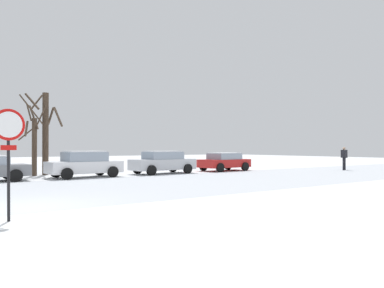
{
  "coord_description": "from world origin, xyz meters",
  "views": [
    {
      "loc": [
        -2.14,
        -11.52,
        1.75
      ],
      "look_at": [
        10.08,
        5.91,
        1.95
      ],
      "focal_mm": 34.69,
      "sensor_mm": 36.0,
      "label": 1
    }
  ],
  "objects_px": {
    "parked_car_red": "(224,161)",
    "parked_car_silver": "(163,162)",
    "stop_sign": "(9,142)",
    "parked_car_white": "(85,164)",
    "pedestrian_crossing": "(344,157)"
  },
  "relations": [
    {
      "from": "parked_car_silver",
      "to": "pedestrian_crossing",
      "type": "relative_size",
      "value": 2.49
    },
    {
      "from": "parked_car_white",
      "to": "pedestrian_crossing",
      "type": "xyz_separation_m",
      "value": [
        18.65,
        -4.71,
        0.27
      ]
    },
    {
      "from": "stop_sign",
      "to": "parked_car_white",
      "type": "bearing_deg",
      "value": 63.39
    },
    {
      "from": "parked_car_white",
      "to": "parked_car_silver",
      "type": "bearing_deg",
      "value": 0.18
    },
    {
      "from": "parked_car_red",
      "to": "pedestrian_crossing",
      "type": "height_order",
      "value": "pedestrian_crossing"
    },
    {
      "from": "parked_car_red",
      "to": "parked_car_silver",
      "type": "bearing_deg",
      "value": 179.6
    },
    {
      "from": "stop_sign",
      "to": "parked_car_silver",
      "type": "bearing_deg",
      "value": 46.22
    },
    {
      "from": "stop_sign",
      "to": "parked_car_silver",
      "type": "distance_m",
      "value": 16.06
    },
    {
      "from": "parked_car_white",
      "to": "pedestrian_crossing",
      "type": "relative_size",
      "value": 2.38
    },
    {
      "from": "parked_car_red",
      "to": "parked_car_white",
      "type": "bearing_deg",
      "value": 179.89
    },
    {
      "from": "stop_sign",
      "to": "parked_car_red",
      "type": "bearing_deg",
      "value": 35.13
    },
    {
      "from": "stop_sign",
      "to": "parked_car_silver",
      "type": "relative_size",
      "value": 0.6
    },
    {
      "from": "parked_car_red",
      "to": "pedestrian_crossing",
      "type": "bearing_deg",
      "value": -30.24
    },
    {
      "from": "stop_sign",
      "to": "pedestrian_crossing",
      "type": "height_order",
      "value": "stop_sign"
    },
    {
      "from": "stop_sign",
      "to": "parked_car_white",
      "type": "relative_size",
      "value": 0.63
    }
  ]
}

